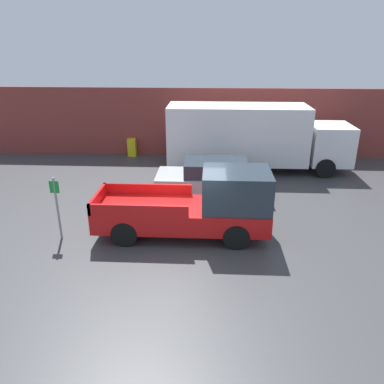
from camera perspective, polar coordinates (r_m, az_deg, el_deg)
name	(u,v)px	position (r m, az deg, el deg)	size (l,w,h in m)	color
ground_plane	(187,238)	(12.44, -0.81, -7.08)	(60.00, 60.00, 0.00)	#3D3D3F
building_wall	(198,123)	(21.09, 0.94, 10.53)	(28.00, 0.15, 3.74)	brown
pickup_truck	(200,206)	(12.22, 1.17, -2.14)	(5.65, 1.94, 2.27)	red
car	(213,178)	(15.58, 3.24, 2.22)	(4.62, 1.94, 1.52)	#B7BABF
delivery_truck	(252,136)	(18.85, 9.07, 8.45)	(8.87, 2.40, 3.21)	white
parking_sign	(57,205)	(12.68, -19.88, -1.86)	(0.30, 0.07, 2.12)	gray
newspaper_box	(132,147)	(21.54, -9.13, 6.75)	(0.45, 0.40, 0.99)	gold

